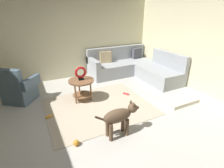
# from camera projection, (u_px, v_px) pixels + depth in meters

# --- Properties ---
(ground_plane) EXTENTS (6.00, 6.00, 0.10)m
(ground_plane) POSITION_uv_depth(u_px,v_px,m) (105.00, 127.00, 3.37)
(ground_plane) COLOR beige
(wall_back) EXTENTS (6.00, 0.12, 2.70)m
(wall_back) POSITION_uv_depth(u_px,v_px,m) (64.00, 35.00, 5.22)
(wall_back) COLOR beige
(wall_back) RESTS_ON ground_plane
(wall_right) EXTENTS (0.12, 6.00, 2.70)m
(wall_right) POSITION_uv_depth(u_px,v_px,m) (219.00, 43.00, 4.03)
(wall_right) COLOR beige
(wall_right) RESTS_ON ground_plane
(area_rug) EXTENTS (2.30, 1.90, 0.01)m
(area_rug) POSITION_uv_depth(u_px,v_px,m) (98.00, 107.00, 3.98)
(area_rug) COLOR #BCAD93
(area_rug) RESTS_ON ground_plane
(sectional_couch) EXTENTS (2.20, 2.25, 0.88)m
(sectional_couch) POSITION_uv_depth(u_px,v_px,m) (134.00, 68.00, 5.71)
(sectional_couch) COLOR #9EA3A8
(sectional_couch) RESTS_ON ground_plane
(armchair) EXTENTS (1.00, 0.96, 0.88)m
(armchair) POSITION_uv_depth(u_px,v_px,m) (18.00, 89.00, 4.10)
(armchair) COLOR #4C6070
(armchair) RESTS_ON ground_plane
(side_table) EXTENTS (0.60, 0.60, 0.54)m
(side_table) POSITION_uv_depth(u_px,v_px,m) (82.00, 85.00, 4.11)
(side_table) COLOR brown
(side_table) RESTS_ON ground_plane
(torus_sculpture) EXTENTS (0.28, 0.08, 0.33)m
(torus_sculpture) POSITION_uv_depth(u_px,v_px,m) (81.00, 73.00, 4.00)
(torus_sculpture) COLOR black
(torus_sculpture) RESTS_ON side_table
(dog_bed_mat) EXTENTS (0.80, 0.60, 0.09)m
(dog_bed_mat) POSITION_uv_depth(u_px,v_px,m) (178.00, 99.00, 4.22)
(dog_bed_mat) COLOR beige
(dog_bed_mat) RESTS_ON ground_plane
(dog) EXTENTS (0.85, 0.22, 0.63)m
(dog) POSITION_uv_depth(u_px,v_px,m) (120.00, 117.00, 2.95)
(dog) COLOR brown
(dog) RESTS_ON ground_plane
(dog_toy_ball) EXTENTS (0.10, 0.10, 0.10)m
(dog_toy_ball) POSITION_uv_depth(u_px,v_px,m) (76.00, 143.00, 2.83)
(dog_toy_ball) COLOR orange
(dog_toy_ball) RESTS_ON ground_plane
(dog_toy_rope) EXTENTS (0.12, 0.17, 0.05)m
(dog_toy_rope) POSITION_uv_depth(u_px,v_px,m) (126.00, 94.00, 4.54)
(dog_toy_rope) COLOR red
(dog_toy_rope) RESTS_ON ground_plane
(dog_toy_bone) EXTENTS (0.19, 0.11, 0.06)m
(dog_toy_bone) POSITION_uv_depth(u_px,v_px,m) (49.00, 117.00, 3.56)
(dog_toy_bone) COLOR orange
(dog_toy_bone) RESTS_ON ground_plane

